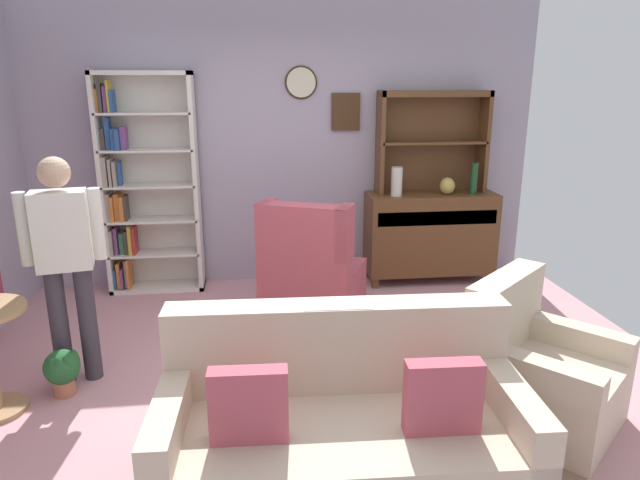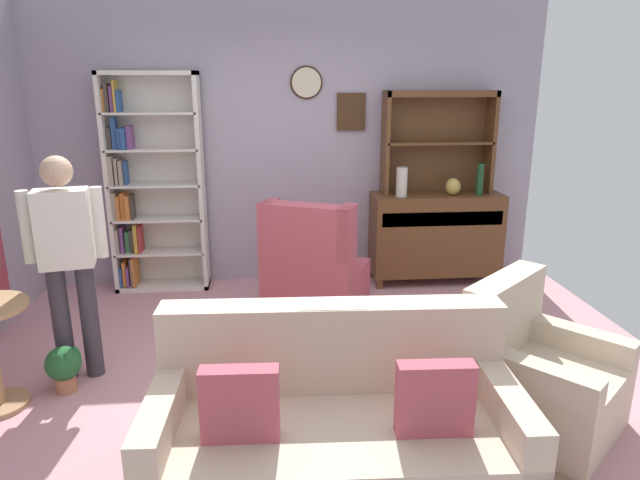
{
  "view_description": "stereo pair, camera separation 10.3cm",
  "coord_description": "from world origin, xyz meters",
  "px_view_note": "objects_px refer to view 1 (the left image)",
  "views": [
    {
      "loc": [
        -0.35,
        -3.52,
        2.03
      ],
      "look_at": [
        0.1,
        0.2,
        0.95
      ],
      "focal_mm": 31.55,
      "sensor_mm": 36.0,
      "label": 1
    },
    {
      "loc": [
        -0.25,
        -3.53,
        2.03
      ],
      "look_at": [
        0.1,
        0.2,
        0.95
      ],
      "focal_mm": 31.55,
      "sensor_mm": 36.0,
      "label": 2
    }
  ],
  "objects_px": {
    "bookshelf": "(143,187)",
    "sideboard": "(430,233)",
    "wingback_chair": "(311,274)",
    "vase_round": "(447,186)",
    "couch_floral": "(342,432)",
    "potted_plant_small": "(62,369)",
    "coffee_table": "(315,350)",
    "bottle_wine": "(474,179)",
    "armchair_floral": "(539,376)",
    "vase_tall": "(397,182)",
    "person_reading": "(65,256)",
    "book_stack": "(298,344)",
    "sideboard_hutch": "(432,128)"
  },
  "relations": [
    {
      "from": "wingback_chair",
      "to": "vase_round",
      "type": "bearing_deg",
      "value": 26.19
    },
    {
      "from": "couch_floral",
      "to": "wingback_chair",
      "type": "distance_m",
      "value": 2.19
    },
    {
      "from": "bookshelf",
      "to": "person_reading",
      "type": "relative_size",
      "value": 1.35
    },
    {
      "from": "bottle_wine",
      "to": "sideboard",
      "type": "bearing_deg",
      "value": 167.11
    },
    {
      "from": "sideboard",
      "to": "vase_tall",
      "type": "xyz_separation_m",
      "value": [
        -0.39,
        -0.08,
        0.55
      ]
    },
    {
      "from": "bookshelf",
      "to": "vase_round",
      "type": "xyz_separation_m",
      "value": [
        2.96,
        -0.15,
        -0.02
      ]
    },
    {
      "from": "bookshelf",
      "to": "couch_floral",
      "type": "xyz_separation_m",
      "value": [
        1.45,
        -3.05,
        -0.72
      ]
    },
    {
      "from": "person_reading",
      "to": "book_stack",
      "type": "relative_size",
      "value": 7.83
    },
    {
      "from": "armchair_floral",
      "to": "potted_plant_small",
      "type": "xyz_separation_m",
      "value": [
        -2.98,
        0.62,
        -0.1
      ]
    },
    {
      "from": "vase_tall",
      "to": "armchair_floral",
      "type": "bearing_deg",
      "value": -83.09
    },
    {
      "from": "wingback_chair",
      "to": "sideboard_hutch",
      "type": "bearing_deg",
      "value": 34.03
    },
    {
      "from": "couch_floral",
      "to": "coffee_table",
      "type": "height_order",
      "value": "couch_floral"
    },
    {
      "from": "sideboard",
      "to": "person_reading",
      "type": "relative_size",
      "value": 0.83
    },
    {
      "from": "coffee_table",
      "to": "book_stack",
      "type": "height_order",
      "value": "book_stack"
    },
    {
      "from": "couch_floral",
      "to": "coffee_table",
      "type": "distance_m",
      "value": 0.83
    },
    {
      "from": "couch_floral",
      "to": "vase_tall",
      "type": "bearing_deg",
      "value": 70.98
    },
    {
      "from": "couch_floral",
      "to": "potted_plant_small",
      "type": "xyz_separation_m",
      "value": [
        -1.69,
        1.07,
        -0.12
      ]
    },
    {
      "from": "vase_tall",
      "to": "wingback_chair",
      "type": "height_order",
      "value": "vase_tall"
    },
    {
      "from": "bookshelf",
      "to": "book_stack",
      "type": "xyz_separation_m",
      "value": [
        1.29,
        -2.31,
        -0.58
      ]
    },
    {
      "from": "book_stack",
      "to": "vase_round",
      "type": "bearing_deg",
      "value": 52.21
    },
    {
      "from": "vase_round",
      "to": "armchair_floral",
      "type": "bearing_deg",
      "value": -95.27
    },
    {
      "from": "bottle_wine",
      "to": "potted_plant_small",
      "type": "distance_m",
      "value": 4.0
    },
    {
      "from": "sideboard",
      "to": "coffee_table",
      "type": "distance_m",
      "value": 2.57
    },
    {
      "from": "sideboard",
      "to": "vase_round",
      "type": "relative_size",
      "value": 7.65
    },
    {
      "from": "vase_tall",
      "to": "potted_plant_small",
      "type": "distance_m",
      "value": 3.35
    },
    {
      "from": "bookshelf",
      "to": "person_reading",
      "type": "xyz_separation_m",
      "value": [
        -0.2,
        -1.77,
        -0.12
      ]
    },
    {
      "from": "couch_floral",
      "to": "vase_round",
      "type": "bearing_deg",
      "value": 62.4
    },
    {
      "from": "wingback_chair",
      "to": "coffee_table",
      "type": "bearing_deg",
      "value": -95.09
    },
    {
      "from": "sideboard_hutch",
      "to": "couch_floral",
      "type": "distance_m",
      "value": 3.59
    },
    {
      "from": "bookshelf",
      "to": "coffee_table",
      "type": "height_order",
      "value": "bookshelf"
    },
    {
      "from": "person_reading",
      "to": "coffee_table",
      "type": "height_order",
      "value": "person_reading"
    },
    {
      "from": "sideboard",
      "to": "book_stack",
      "type": "bearing_deg",
      "value": -124.75
    },
    {
      "from": "vase_tall",
      "to": "potted_plant_small",
      "type": "relative_size",
      "value": 0.89
    },
    {
      "from": "sideboard",
      "to": "vase_tall",
      "type": "height_order",
      "value": "vase_tall"
    },
    {
      "from": "bookshelf",
      "to": "armchair_floral",
      "type": "xyz_separation_m",
      "value": [
        2.74,
        -2.6,
        -0.74
      ]
    },
    {
      "from": "bookshelf",
      "to": "bottle_wine",
      "type": "distance_m",
      "value": 3.23
    },
    {
      "from": "sideboard_hutch",
      "to": "potted_plant_small",
      "type": "bearing_deg",
      "value": -146.98
    },
    {
      "from": "vase_round",
      "to": "book_stack",
      "type": "distance_m",
      "value": 2.79
    },
    {
      "from": "vase_tall",
      "to": "vase_round",
      "type": "relative_size",
      "value": 1.67
    },
    {
      "from": "sideboard",
      "to": "vase_round",
      "type": "height_order",
      "value": "vase_round"
    },
    {
      "from": "bookshelf",
      "to": "book_stack",
      "type": "bearing_deg",
      "value": -60.84
    },
    {
      "from": "wingback_chair",
      "to": "person_reading",
      "type": "xyz_separation_m",
      "value": [
        -1.73,
        -0.91,
        0.52
      ]
    },
    {
      "from": "wingback_chair",
      "to": "book_stack",
      "type": "distance_m",
      "value": 1.47
    },
    {
      "from": "bottle_wine",
      "to": "couch_floral",
      "type": "bearing_deg",
      "value": -121.7
    },
    {
      "from": "bookshelf",
      "to": "sideboard",
      "type": "distance_m",
      "value": 2.88
    },
    {
      "from": "vase_tall",
      "to": "person_reading",
      "type": "distance_m",
      "value": 3.09
    },
    {
      "from": "armchair_floral",
      "to": "potted_plant_small",
      "type": "relative_size",
      "value": 3.38
    },
    {
      "from": "bottle_wine",
      "to": "armchair_floral",
      "type": "height_order",
      "value": "bottle_wine"
    },
    {
      "from": "vase_tall",
      "to": "person_reading",
      "type": "height_order",
      "value": "person_reading"
    },
    {
      "from": "coffee_table",
      "to": "bookshelf",
      "type": "bearing_deg",
      "value": 122.32
    }
  ]
}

